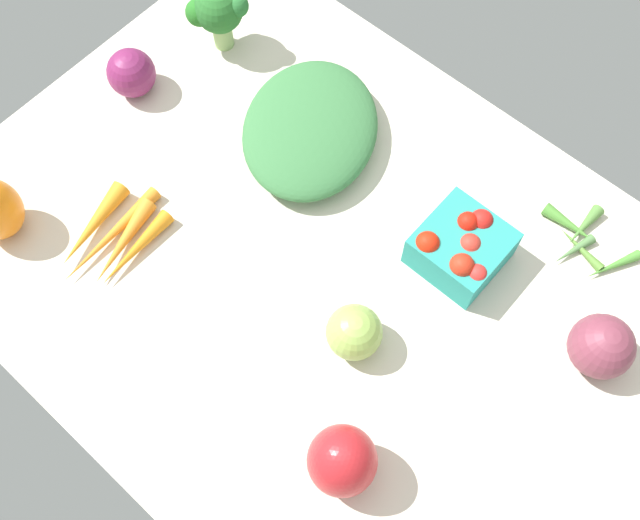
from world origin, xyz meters
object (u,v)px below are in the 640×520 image
at_px(leafy_greens_clump, 310,129).
at_px(bell_pepper_red, 342,461).
at_px(berry_basket, 461,247).
at_px(okra_pile, 583,239).
at_px(red_onion_center, 601,346).
at_px(red_onion_near_basket, 131,73).
at_px(heirloom_tomato_green, 354,332).
at_px(broccoli_head, 217,10).
at_px(carrot_bunch, 114,237).

bearing_deg(leafy_greens_clump, bell_pepper_red, 136.14).
relative_size(berry_basket, okra_pile, 0.77).
relative_size(red_onion_center, red_onion_near_basket, 1.13).
height_order(bell_pepper_red, heirloom_tomato_green, bell_pepper_red).
distance_m(red_onion_center, leafy_greens_clump, 0.50).
bearing_deg(leafy_greens_clump, berry_basket, 177.53).
distance_m(leafy_greens_clump, okra_pile, 0.42).
bearing_deg(broccoli_head, red_onion_center, 175.63).
height_order(red_onion_center, broccoli_head, broccoli_head).
xyz_separation_m(leafy_greens_clump, red_onion_near_basket, (0.27, 0.11, 0.01)).
distance_m(berry_basket, carrot_bunch, 0.48).
bearing_deg(heirloom_tomato_green, bell_pepper_red, 125.17).
height_order(bell_pepper_red, red_onion_near_basket, bell_pepper_red).
relative_size(red_onion_center, leafy_greens_clump, 0.34).
bearing_deg(leafy_greens_clump, broccoli_head, -11.14).
bearing_deg(carrot_bunch, heirloom_tomato_green, -162.89).
xyz_separation_m(leafy_greens_clump, bell_pepper_red, (-0.35, 0.33, 0.02)).
xyz_separation_m(red_onion_center, red_onion_near_basket, (0.77, 0.10, -0.00)).
bearing_deg(red_onion_near_basket, carrot_bunch, 130.91).
relative_size(leafy_greens_clump, heirloom_tomato_green, 3.39).
relative_size(bell_pepper_red, okra_pile, 0.71).
relative_size(broccoli_head, bell_pepper_red, 1.12).
relative_size(red_onion_center, berry_basket, 0.75).
height_order(berry_basket, carrot_bunch, berry_basket).
xyz_separation_m(broccoli_head, carrot_bunch, (-0.13, 0.35, -0.06)).
relative_size(berry_basket, red_onion_near_basket, 1.52).
relative_size(leafy_greens_clump, bell_pepper_red, 2.40).
height_order(leafy_greens_clump, bell_pepper_red, bell_pepper_red).
xyz_separation_m(red_onion_center, bell_pepper_red, (0.15, 0.32, 0.01)).
bearing_deg(red_onion_center, red_onion_near_basket, 7.18).
bearing_deg(okra_pile, heirloom_tomato_green, 65.83).
bearing_deg(broccoli_head, okra_pile, -172.87).
relative_size(leafy_greens_clump, carrot_bunch, 1.38).
xyz_separation_m(red_onion_center, leafy_greens_clump, (0.50, -0.01, -0.01)).
distance_m(broccoli_head, red_onion_near_basket, 0.16).
height_order(red_onion_center, berry_basket, red_onion_center).
bearing_deg(heirloom_tomato_green, red_onion_center, -142.44).
bearing_deg(carrot_bunch, leafy_greens_clump, -106.84).
distance_m(red_onion_center, berry_basket, 0.22).
distance_m(broccoli_head, berry_basket, 0.51).
xyz_separation_m(leafy_greens_clump, broccoli_head, (0.23, -0.04, 0.05)).
bearing_deg(carrot_bunch, okra_pile, -138.82).
xyz_separation_m(heirloom_tomato_green, carrot_bunch, (0.35, 0.11, -0.02)).
bearing_deg(carrot_bunch, red_onion_center, -153.45).
relative_size(heirloom_tomato_green, carrot_bunch, 0.41).
bearing_deg(okra_pile, broccoli_head, 7.13).
bearing_deg(berry_basket, heirloom_tomato_green, 81.09).
relative_size(red_onion_near_basket, okra_pile, 0.51).
bearing_deg(red_onion_near_basket, leafy_greens_clump, -158.02).
bearing_deg(carrot_bunch, broccoli_head, -69.10).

